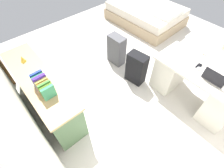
# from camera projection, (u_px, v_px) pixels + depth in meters

# --- Properties ---
(ground_plane) EXTENTS (5.69, 5.69, 0.00)m
(ground_plane) POSITION_uv_depth(u_px,v_px,m) (140.00, 66.00, 3.67)
(ground_plane) COLOR beige
(desk) EXTENTS (1.44, 0.66, 0.73)m
(desk) POSITION_uv_depth(u_px,v_px,m) (195.00, 85.00, 2.84)
(desk) COLOR silver
(desk) RESTS_ON ground_plane
(office_chair) EXTENTS (0.60, 0.60, 0.94)m
(office_chair) POSITION_uv_depth(u_px,v_px,m) (222.00, 61.00, 3.17)
(office_chair) COLOR black
(office_chair) RESTS_ON ground_plane
(credenza) EXTENTS (1.80, 0.48, 0.75)m
(credenza) POSITION_uv_depth(u_px,v_px,m) (44.00, 93.00, 2.73)
(credenza) COLOR #4C6B47
(credenza) RESTS_ON ground_plane
(bed) EXTENTS (1.95, 1.47, 0.58)m
(bed) POSITION_uv_depth(u_px,v_px,m) (146.00, 14.00, 4.65)
(bed) COLOR tan
(bed) RESTS_ON ground_plane
(suitcase_black) EXTENTS (0.39, 0.27, 0.64)m
(suitcase_black) POSITION_uv_depth(u_px,v_px,m) (136.00, 68.00, 3.18)
(suitcase_black) COLOR black
(suitcase_black) RESTS_ON ground_plane
(suitcase_spare_grey) EXTENTS (0.37, 0.24, 0.64)m
(suitcase_spare_grey) POSITION_uv_depth(u_px,v_px,m) (116.00, 50.00, 3.53)
(suitcase_spare_grey) COLOR #4C4C51
(suitcase_spare_grey) RESTS_ON ground_plane
(laptop) EXTENTS (0.31, 0.22, 0.21)m
(laptop) POSITION_uv_depth(u_px,v_px,m) (214.00, 78.00, 2.41)
(laptop) COLOR #333338
(laptop) RESTS_ON desk
(computer_mouse) EXTENTS (0.06, 0.10, 0.03)m
(computer_mouse) POSITION_uv_depth(u_px,v_px,m) (199.00, 69.00, 2.58)
(computer_mouse) COLOR white
(computer_mouse) RESTS_ON desk
(cell_phone_by_mouse) EXTENTS (0.08, 0.14, 0.01)m
(cell_phone_by_mouse) POSITION_uv_depth(u_px,v_px,m) (199.00, 66.00, 2.63)
(cell_phone_by_mouse) COLOR black
(cell_phone_by_mouse) RESTS_ON desk
(book_row) EXTENTS (0.36, 0.17, 0.24)m
(book_row) POSITION_uv_depth(u_px,v_px,m) (43.00, 85.00, 2.22)
(book_row) COLOR #3A9166
(book_row) RESTS_ON credenza
(figurine_small) EXTENTS (0.08, 0.08, 0.11)m
(figurine_small) POSITION_uv_depth(u_px,v_px,m) (22.00, 59.00, 2.62)
(figurine_small) COLOR gold
(figurine_small) RESTS_ON credenza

